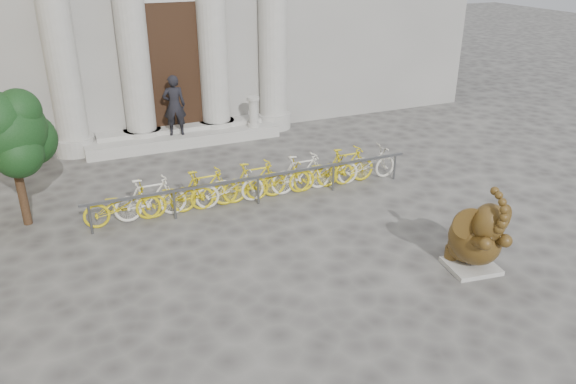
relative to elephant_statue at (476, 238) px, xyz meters
name	(u,v)px	position (x,y,z in m)	size (l,w,h in m)	color
ground	(314,306)	(-3.35, 0.12, -0.68)	(80.00, 80.00, 0.00)	#474442
entrance_steps	(184,138)	(-3.35, 9.52, -0.50)	(6.00, 1.20, 0.36)	#A8A59E
elephant_statue	(476,238)	(0.00, 0.00, 0.00)	(1.24, 1.43, 1.86)	#A8A59E
bike_rack	(254,181)	(-2.77, 4.68, -0.18)	(8.13, 0.53, 1.00)	slate
tree	(11,133)	(-7.90, 5.49, 1.48)	(1.78, 1.62, 3.09)	#332114
pedestrian	(174,105)	(-3.60, 9.39, 0.61)	(0.68, 0.44, 1.85)	black
balustrade_post	(253,113)	(-1.13, 9.22, 0.13)	(0.40, 0.40, 0.97)	#A8A59E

